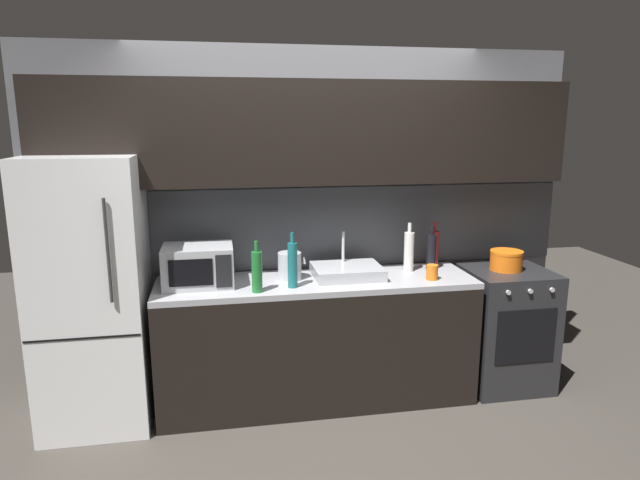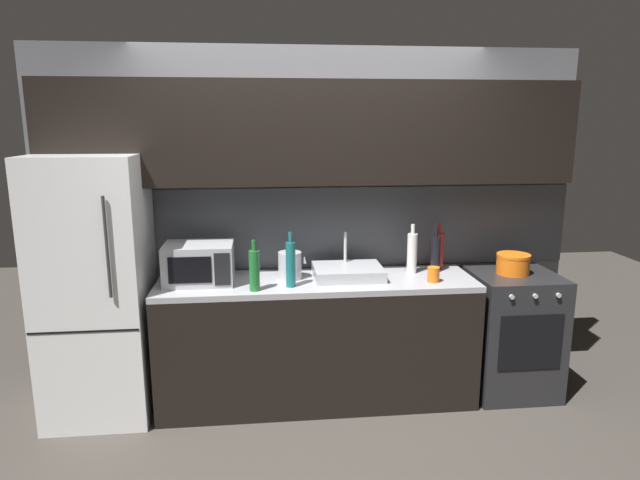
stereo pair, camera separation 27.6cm
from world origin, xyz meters
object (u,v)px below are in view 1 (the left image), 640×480
wine_bottle_red (434,248)px  oven_range (504,327)px  microwave (198,266)px  cooking_pot (506,260)px  wine_bottle_dark (431,251)px  kettle (290,266)px  mug_orange (432,272)px  wine_bottle_teal (293,264)px  wine_bottle_green (257,271)px  wine_bottle_white (409,251)px  refrigerator (92,293)px

wine_bottle_red → oven_range: bearing=-23.0°
microwave → cooking_pot: size_ratio=1.94×
microwave → cooking_pot: (2.22, -0.02, -0.06)m
wine_bottle_dark → cooking_pot: (0.54, -0.12, -0.06)m
cooking_pot → microwave: bearing=179.5°
oven_range → microwave: bearing=179.5°
kettle → mug_orange: size_ratio=2.05×
wine_bottle_dark → wine_bottle_teal: wine_bottle_teal is taller
oven_range → wine_bottle_green: size_ratio=2.68×
oven_range → wine_bottle_dark: (-0.56, 0.12, 0.59)m
kettle → wine_bottle_red: 1.13m
microwave → wine_bottle_dark: (1.68, 0.10, 0.00)m
wine_bottle_teal → cooking_pot: wine_bottle_teal is taller
kettle → wine_bottle_dark: wine_bottle_dark is taller
wine_bottle_green → wine_bottle_white: wine_bottle_white is taller
wine_bottle_white → wine_bottle_dark: (0.18, 0.02, -0.01)m
wine_bottle_green → wine_bottle_white: 1.17m
refrigerator → kettle: refrigerator is taller
kettle → wine_bottle_green: bearing=-134.1°
wine_bottle_dark → wine_bottle_white: bearing=-175.0°
wine_bottle_red → wine_bottle_green: bearing=-163.0°
wine_bottle_red → wine_bottle_white: bearing=-155.1°
microwave → mug_orange: (1.59, -0.16, -0.08)m
microwave → wine_bottle_green: bearing=-30.8°
refrigerator → wine_bottle_teal: (1.29, -0.14, 0.17)m
kettle → mug_orange: (0.97, -0.19, -0.04)m
wine_bottle_white → oven_range: bearing=-8.0°
microwave → wine_bottle_white: (1.50, 0.08, 0.02)m
microwave → wine_bottle_red: size_ratio=1.36×
oven_range → wine_bottle_red: bearing=157.0°
wine_bottle_white → microwave: bearing=-176.8°
wine_bottle_red → mug_orange: bearing=-113.1°
mug_orange → oven_range: bearing=12.0°
kettle → mug_orange: kettle is taller
mug_orange → kettle: bearing=169.1°
refrigerator → microwave: (0.68, 0.02, 0.15)m
oven_range → wine_bottle_white: (-0.74, 0.10, 0.60)m
cooking_pot → mug_orange: bearing=-167.5°
microwave → oven_range: bearing=-0.5°
wine_bottle_red → wine_bottle_teal: size_ratio=0.91×
microwave → wine_bottle_dark: bearing=3.4°
wine_bottle_green → wine_bottle_dark: (1.31, 0.32, -0.00)m
wine_bottle_white → wine_bottle_teal: bearing=-164.5°
oven_range → microwave: size_ratio=1.96×
refrigerator → oven_range: size_ratio=1.97×
oven_range → wine_bottle_red: (-0.50, 0.21, 0.59)m
wine_bottle_teal → mug_orange: wine_bottle_teal is taller
wine_bottle_red → wine_bottle_white: (-0.24, -0.11, 0.01)m
wine_bottle_dark → microwave: bearing=-176.6°
microwave → wine_bottle_teal: bearing=-14.9°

